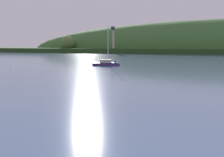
{
  "coord_description": "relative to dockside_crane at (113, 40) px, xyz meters",
  "views": [
    {
      "loc": [
        16.28,
        -2.39,
        6.23
      ],
      "look_at": [
        6.59,
        30.06,
        1.87
      ],
      "focal_mm": 41.51,
      "sensor_mm": 36.0,
      "label": 1
    }
  ],
  "objects": [
    {
      "name": "sailboat_near_mooring",
      "position": [
        35.05,
        -125.64,
        -10.14
      ],
      "size": [
        9.11,
        5.54,
        13.19
      ],
      "rotation": [
        0.0,
        0.0,
        0.34
      ],
      "color": "navy",
      "rests_on": "ground"
    },
    {
      "name": "mooring_buoy_foreground",
      "position": [
        13.66,
        -143.97,
        -10.53
      ],
      "size": [
        0.46,
        0.46,
        0.54
      ],
      "color": "yellow",
      "rests_on": "ground"
    },
    {
      "name": "dockside_crane",
      "position": [
        0.0,
        0.0,
        0.0
      ],
      "size": [
        4.6,
        16.25,
        21.16
      ],
      "rotation": [
        0.0,
        0.0,
        1.67
      ],
      "color": "#4C4C51",
      "rests_on": "ground"
    }
  ]
}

